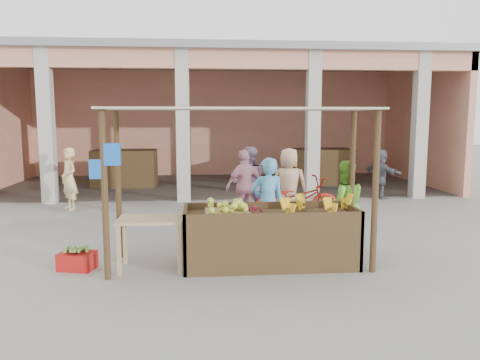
{
  "coord_description": "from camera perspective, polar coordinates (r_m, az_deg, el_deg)",
  "views": [
    {
      "loc": [
        -0.54,
        -6.87,
        2.25
      ],
      "look_at": [
        0.14,
        1.2,
        1.16
      ],
      "focal_mm": 35.0,
      "sensor_mm": 36.0,
      "label": 1
    }
  ],
  "objects": [
    {
      "name": "shopper_f",
      "position": [
        10.4,
        1.07,
        0.09
      ],
      "size": [
        0.88,
        0.53,
        1.75
      ],
      "primitive_type": "imported",
      "rotation": [
        0.0,
        0.0,
        3.18
      ],
      "color": "gray",
      "rests_on": "ground"
    },
    {
      "name": "shopper_c",
      "position": [
        10.04,
        5.98,
        -0.16
      ],
      "size": [
        0.97,
        0.75,
        1.78
      ],
      "primitive_type": "imported",
      "rotation": [
        0.0,
        0.0,
        2.89
      ],
      "color": "tan",
      "rests_on": "ground"
    },
    {
      "name": "vendor_green",
      "position": [
        8.17,
        12.58,
        -2.71
      ],
      "size": [
        0.78,
        0.46,
        1.6
      ],
      "primitive_type": "imported",
      "rotation": [
        0.0,
        0.0,
        3.12
      ],
      "color": "#65B02C",
      "rests_on": "ground"
    },
    {
      "name": "papaya_pile",
      "position": [
        7.01,
        -10.86,
        -3.86
      ],
      "size": [
        0.63,
        0.36,
        0.18
      ],
      "primitive_type": null,
      "color": "#4D882C",
      "rests_on": "side_table"
    },
    {
      "name": "side_table",
      "position": [
        7.05,
        -10.81,
        -5.67
      ],
      "size": [
        0.97,
        0.66,
        0.77
      ],
      "rotation": [
        0.0,
        0.0,
        -0.02
      ],
      "color": "tan",
      "rests_on": "ground"
    },
    {
      "name": "shopper_b",
      "position": [
        10.04,
        0.59,
        -0.43
      ],
      "size": [
        1.11,
        0.92,
        1.67
      ],
      "primitive_type": "imported",
      "rotation": [
        0.0,
        0.0,
        3.62
      ],
      "color": "#C58392",
      "rests_on": "ground"
    },
    {
      "name": "ground",
      "position": [
        7.25,
        -0.33,
        -10.39
      ],
      "size": [
        60.0,
        60.0,
        0.0
      ],
      "primitive_type": "plane",
      "color": "gray",
      "rests_on": "ground"
    },
    {
      "name": "plantain_bundle",
      "position": [
        7.41,
        -19.27,
        -8.03
      ],
      "size": [
        0.39,
        0.27,
        0.08
      ],
      "primitive_type": null,
      "color": "#55812F",
      "rests_on": "red_crate"
    },
    {
      "name": "vendor_blue",
      "position": [
        7.97,
        3.38,
        -2.5
      ],
      "size": [
        0.67,
        0.52,
        1.68
      ],
      "primitive_type": "imported",
      "rotation": [
        0.0,
        0.0,
        3.24
      ],
      "color": "#53A8DC",
      "rests_on": "ground"
    },
    {
      "name": "motorcycle",
      "position": [
        9.8,
        6.88,
        -2.45
      ],
      "size": [
        1.13,
        2.15,
        1.07
      ],
      "primitive_type": "imported",
      "rotation": [
        0.0,
        0.0,
        1.79
      ],
      "color": "maroon",
      "rests_on": "ground"
    },
    {
      "name": "shopper_d",
      "position": [
        13.56,
        16.69,
        0.95
      ],
      "size": [
        1.04,
        1.48,
        1.48
      ],
      "primitive_type": "imported",
      "rotation": [
        0.0,
        0.0,
        1.96
      ],
      "color": "#52545F",
      "rests_on": "ground"
    },
    {
      "name": "shopper_e",
      "position": [
        12.03,
        -20.09,
        0.24
      ],
      "size": [
        0.72,
        0.74,
        1.58
      ],
      "primitive_type": "imported",
      "rotation": [
        0.0,
        0.0,
        -0.88
      ],
      "color": "#EFCB89",
      "rests_on": "ground"
    },
    {
      "name": "banana_heap",
      "position": [
        7.22,
        9.08,
        -3.18
      ],
      "size": [
        1.11,
        0.6,
        0.2
      ],
      "primitive_type": null,
      "color": "yellow",
      "rests_on": "fruit_stall"
    },
    {
      "name": "fruit_stall",
      "position": [
        7.19,
        3.67,
        -7.23
      ],
      "size": [
        2.6,
        0.95,
        0.8
      ],
      "primitive_type": "cube",
      "color": "#49351D",
      "rests_on": "ground"
    },
    {
      "name": "stall_awning",
      "position": [
        6.96,
        -0.51,
        5.44
      ],
      "size": [
        4.09,
        1.35,
        2.39
      ],
      "color": "#49351D",
      "rests_on": "ground"
    },
    {
      "name": "produce_sacks",
      "position": [
        12.83,
        10.6,
        -1.15
      ],
      "size": [
        1.02,
        0.77,
        0.62
      ],
      "color": "maroon",
      "rests_on": "ground"
    },
    {
      "name": "berry_heap",
      "position": [
        7.0,
        1.66,
        -3.73
      ],
      "size": [
        0.41,
        0.33,
        0.13
      ],
      "primitive_type": "ellipsoid",
      "color": "maroon",
      "rests_on": "fruit_stall"
    },
    {
      "name": "melon_tray",
      "position": [
        6.99,
        -1.53,
        -3.57
      ],
      "size": [
        0.67,
        0.58,
        0.18
      ],
      "color": "#9C8150",
      "rests_on": "fruit_stall"
    },
    {
      "name": "red_crate",
      "position": [
        7.45,
        -19.22,
        -9.28
      ],
      "size": [
        0.57,
        0.47,
        0.26
      ],
      "primitive_type": "cube",
      "rotation": [
        0.0,
        0.0,
        -0.25
      ],
      "color": "#B21413",
      "rests_on": "ground"
    },
    {
      "name": "market_building",
      "position": [
        15.82,
        -2.71,
        9.29
      ],
      "size": [
        14.4,
        6.4,
        4.2
      ],
      "color": "#E39076",
      "rests_on": "ground"
    }
  ]
}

